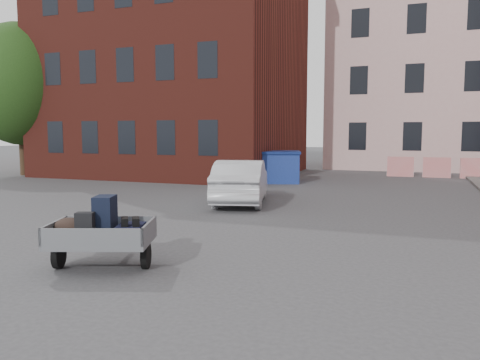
% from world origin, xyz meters
% --- Properties ---
extents(ground, '(120.00, 120.00, 0.00)m').
position_xyz_m(ground, '(0.00, 0.00, 0.00)').
color(ground, '#38383A').
rests_on(ground, ground).
extents(building_brick, '(12.00, 10.00, 14.00)m').
position_xyz_m(building_brick, '(-9.00, 13.00, 7.00)').
color(building_brick, '#591E16').
rests_on(building_brick, ground).
extents(building_pink, '(16.00, 8.00, 14.00)m').
position_xyz_m(building_pink, '(6.00, 22.00, 7.00)').
color(building_pink, '#CEA19E').
rests_on(building_pink, ground).
extents(far_building, '(6.00, 6.00, 8.00)m').
position_xyz_m(far_building, '(-20.00, 22.00, 4.00)').
color(far_building, maroon).
rests_on(far_building, ground).
extents(tree, '(5.28, 5.28, 8.30)m').
position_xyz_m(tree, '(-16.00, 9.00, 5.17)').
color(tree, '#3D2B1C').
rests_on(tree, ground).
extents(barriers, '(4.70, 0.18, 1.00)m').
position_xyz_m(barriers, '(4.20, 15.00, 0.50)').
color(barriers, red).
rests_on(barriers, ground).
extents(trailer, '(1.88, 1.98, 1.20)m').
position_xyz_m(trailer, '(-1.65, -3.69, 0.61)').
color(trailer, black).
rests_on(trailer, ground).
extents(dumpster, '(3.68, 2.58, 1.40)m').
position_xyz_m(dumpster, '(-3.23, 9.99, 0.70)').
color(dumpster, navy).
rests_on(dumpster, ground).
extents(silver_car, '(2.44, 4.39, 1.37)m').
position_xyz_m(silver_car, '(-1.99, 3.85, 0.69)').
color(silver_car, '#B9BCC2').
rests_on(silver_car, ground).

